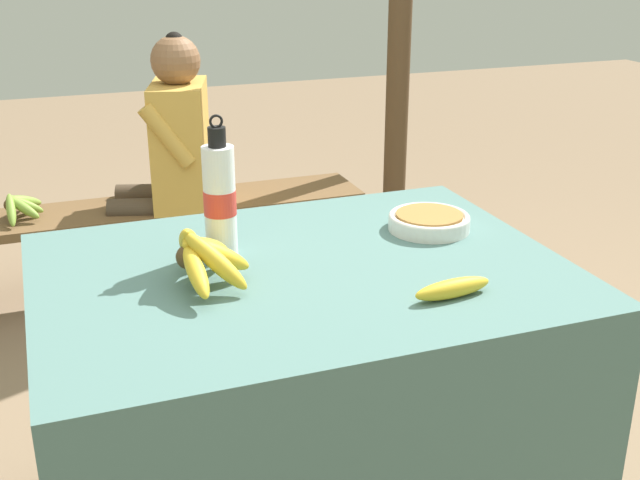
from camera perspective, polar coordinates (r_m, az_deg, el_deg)
market_counter at (r=1.96m, az=-1.21°, el=-11.59°), size 1.18×0.87×0.71m
banana_bunch_ripe at (r=1.71m, az=-8.34°, el=-0.98°), size 0.17×0.31×0.14m
serving_bowl at (r=2.03m, az=7.76°, el=1.38°), size 0.20×0.20×0.04m
water_bottle at (r=1.83m, az=-7.14°, el=2.88°), size 0.07×0.07×0.33m
loose_banana_front at (r=1.67m, az=9.41°, el=-3.42°), size 0.18×0.06×0.04m
wooden_bench at (r=3.29m, az=-12.37°, el=1.47°), size 1.78×0.32×0.39m
seated_vendor at (r=3.20m, az=-10.62°, el=6.18°), size 0.46×0.43×1.06m
banana_bunch_green at (r=3.23m, az=-20.60°, el=2.38°), size 0.16×0.25×0.12m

